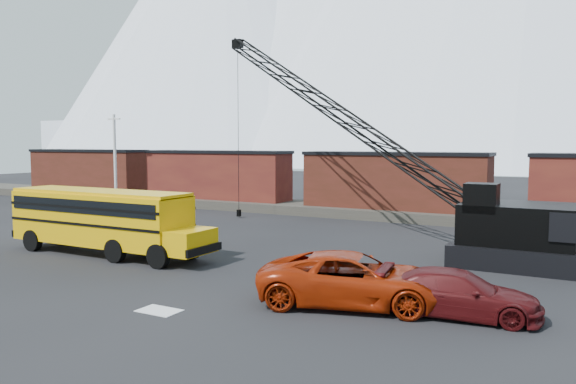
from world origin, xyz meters
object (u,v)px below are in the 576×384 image
Objects in this scene: red_pickup at (354,279)px; crawler_crane at (333,110)px; maroon_suv at (458,294)px; school_bus at (105,219)px.

red_pickup is 0.28× the size of crawler_crane.
maroon_suv is (3.39, 0.46, -0.16)m from red_pickup.
red_pickup is 1.27× the size of maroon_suv.
red_pickup is at bearing -63.05° from crawler_crane.
school_bus is 14.33m from red_pickup.
crawler_crane reaches higher than red_pickup.
crawler_crane reaches higher than maroon_suv.
crawler_crane is (-6.71, 13.21, 6.56)m from red_pickup.
red_pickup is (14.13, -2.23, -0.90)m from school_bus.
maroon_suv is 17.60m from crawler_crane.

